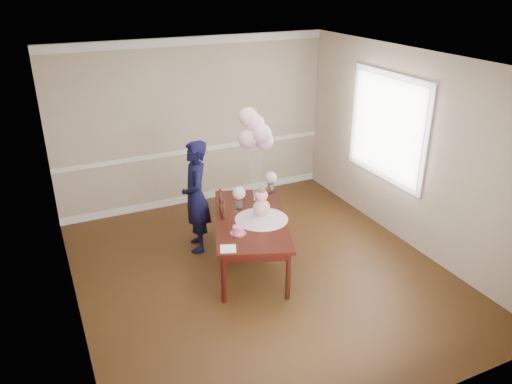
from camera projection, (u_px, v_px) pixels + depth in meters
name	position (u px, v px, depth m)	size (l,w,h in m)	color
floor	(262.00, 273.00, 6.49)	(4.50, 5.00, 0.00)	black
ceiling	(263.00, 62.00, 5.39)	(4.50, 5.00, 0.02)	white
wall_back	(195.00, 124.00, 8.01)	(4.50, 0.02, 2.70)	tan
wall_front	(401.00, 288.00, 3.87)	(4.50, 0.02, 2.70)	tan
wall_left	(63.00, 213.00, 5.07)	(0.02, 5.00, 2.70)	tan
wall_right	(410.00, 151.00, 6.81)	(0.02, 5.00, 2.70)	tan
chair_rail_trim	(196.00, 150.00, 8.18)	(4.50, 0.02, 0.07)	white
crown_molding	(191.00, 41.00, 7.48)	(4.50, 0.02, 0.12)	silver
baseboard_trim	(199.00, 197.00, 8.52)	(4.50, 0.02, 0.12)	silver
window_frame	(387.00, 127.00, 7.13)	(0.02, 1.66, 1.56)	silver
window_blinds	(386.00, 127.00, 7.12)	(0.01, 1.50, 1.40)	silver
dining_table_top	(251.00, 219.00, 6.45)	(0.90, 1.81, 0.05)	black
table_apron	(251.00, 224.00, 6.48)	(0.81, 1.72, 0.09)	black
table_leg_fl	(224.00, 279.00, 5.80)	(0.06, 0.06, 0.63)	black
table_leg_fr	(288.00, 276.00, 5.86)	(0.06, 0.06, 0.63)	black
table_leg_bl	(221.00, 215.00, 7.32)	(0.06, 0.06, 0.63)	black
table_leg_br	(272.00, 213.00, 7.37)	(0.06, 0.06, 0.63)	black
baby_skirt	(262.00, 216.00, 6.39)	(0.69, 0.69, 0.09)	#DBA2B7
baby_torso	(262.00, 208.00, 6.34)	(0.22, 0.22, 0.22)	pink
baby_head	(262.00, 195.00, 6.28)	(0.15, 0.15, 0.15)	#FFBEAF
baby_hair	(262.00, 191.00, 6.25)	(0.11, 0.11, 0.11)	brown
cake_platter	(238.00, 233.00, 6.06)	(0.20, 0.20, 0.01)	silver
birthday_cake	(238.00, 230.00, 6.04)	(0.14, 0.14, 0.09)	#FF508C
cake_flower_a	(238.00, 225.00, 6.01)	(0.03, 0.03, 0.03)	white
cake_flower_b	(240.00, 225.00, 6.03)	(0.03, 0.03, 0.03)	white
rose_vase_near	(239.00, 204.00, 6.65)	(0.09, 0.09, 0.14)	silver
roses_near	(239.00, 193.00, 6.58)	(0.17, 0.17, 0.17)	beige
rose_vase_far	(271.00, 188.00, 7.14)	(0.09, 0.09, 0.14)	silver
roses_far	(271.00, 178.00, 7.07)	(0.17, 0.17, 0.17)	beige
napkin	(228.00, 249.00, 5.72)	(0.18, 0.18, 0.01)	white
balloon_weight	(255.00, 201.00, 6.90)	(0.04, 0.04, 0.02)	#B3B3B8
balloon_a	(248.00, 139.00, 6.53)	(0.25, 0.25, 0.25)	#DD9CAA
balloon_b	(262.00, 133.00, 6.46)	(0.25, 0.25, 0.25)	#FFB4CE
balloon_c	(255.00, 124.00, 6.54)	(0.25, 0.25, 0.25)	#FFB4D4
balloon_d	(248.00, 117.00, 6.52)	(0.25, 0.25, 0.25)	#FFB4C4
balloon_e	(264.00, 140.00, 6.63)	(0.25, 0.25, 0.25)	#EEA8CA
balloon_ribbon_a	(251.00, 175.00, 6.74)	(0.00, 0.00, 0.76)	white
balloon_ribbon_b	(258.00, 173.00, 6.71)	(0.00, 0.00, 0.85)	white
balloon_ribbon_c	(255.00, 168.00, 6.75)	(0.00, 0.00, 0.94)	silver
balloon_ribbon_d	(252.00, 165.00, 6.73)	(0.00, 0.00, 1.03)	white
balloon_ribbon_e	(259.00, 176.00, 6.79)	(0.00, 0.00, 0.71)	white
dining_chair_seat	(237.00, 229.00, 6.71)	(0.41, 0.41, 0.05)	#33130E
chair_leg_fl	(227.00, 251.00, 6.62)	(0.04, 0.04, 0.40)	#3B1810
chair_leg_fr	(251.00, 248.00, 6.68)	(0.04, 0.04, 0.40)	#3D2010
chair_leg_bl	(223.00, 239.00, 6.91)	(0.04, 0.04, 0.40)	#36190E
chair_leg_br	(247.00, 236.00, 6.98)	(0.04, 0.04, 0.40)	#351B0E
chair_back_post_l	(224.00, 218.00, 6.41)	(0.04, 0.04, 0.52)	black
chair_back_post_r	(221.00, 207.00, 6.71)	(0.04, 0.04, 0.52)	#33170E
chair_slat_low	(223.00, 220.00, 6.61)	(0.03, 0.37, 0.05)	#3B1B10
chair_slat_mid	(222.00, 210.00, 6.55)	(0.03, 0.37, 0.05)	#3B1F10
chair_slat_top	(222.00, 200.00, 6.49)	(0.03, 0.37, 0.05)	#3A1C0F
woman	(196.00, 197.00, 6.77)	(0.57, 0.38, 1.58)	black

